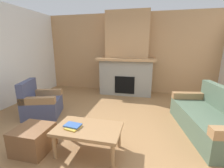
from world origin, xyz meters
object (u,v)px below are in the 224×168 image
Objects in this scene: coffee_table at (88,131)px; ottoman at (33,139)px; fireplace at (127,60)px; couch at (211,119)px; armchair at (41,103)px.

ottoman is (-0.86, -0.16, -0.18)m from coffee_table.
coffee_table is 1.92× the size of ottoman.
fireplace is 5.19× the size of ottoman.
couch is 3.65m from armchair.
armchair is at bearing -127.38° from fireplace.
ottoman is at bearing -106.10° from fireplace.
couch is 1.92× the size of coffee_table.
armchair is (-3.65, -0.05, 0.01)m from couch.
fireplace is 2.70× the size of coffee_table.
couch is at bearing 22.72° from ottoman.
couch is 2.31m from coffee_table.
fireplace is at bearing 131.24° from couch.
couch is at bearing -48.76° from fireplace.
fireplace reaches higher than ottoman.
coffee_table is (-2.05, -1.06, 0.09)m from couch.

